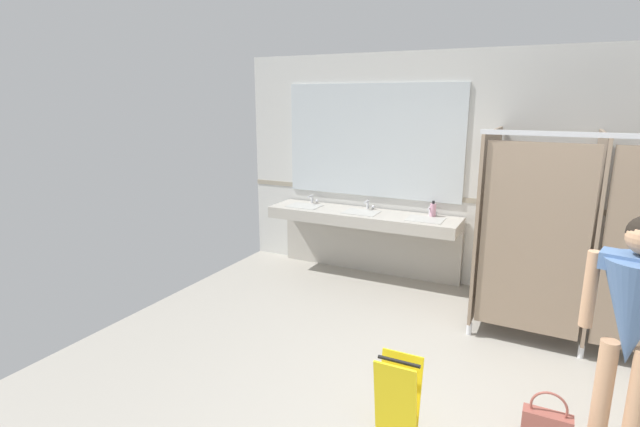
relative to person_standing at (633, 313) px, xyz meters
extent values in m
cube|color=silver|center=(-0.77, 2.59, 0.39)|extent=(7.14, 0.12, 2.75)
cube|color=#9E937F|center=(-0.77, 2.53, 0.07)|extent=(7.14, 0.01, 0.06)
cube|color=#B2ADA3|center=(-2.60, 2.23, -0.21)|extent=(2.39, 0.56, 0.14)
cube|color=#B2ADA3|center=(-2.60, 2.47, -0.63)|extent=(2.39, 0.08, 0.71)
cube|color=#ADADA8|center=(-3.40, 2.20, -0.19)|extent=(0.42, 0.31, 0.11)
cylinder|color=silver|center=(-3.40, 2.42, -0.08)|extent=(0.04, 0.04, 0.11)
cylinder|color=silver|center=(-3.40, 2.37, -0.04)|extent=(0.03, 0.11, 0.03)
sphere|color=silver|center=(-3.33, 2.43, -0.11)|extent=(0.04, 0.04, 0.04)
cube|color=#ADADA8|center=(-2.60, 2.20, -0.19)|extent=(0.42, 0.31, 0.11)
cylinder|color=silver|center=(-2.60, 2.42, -0.08)|extent=(0.04, 0.04, 0.11)
cylinder|color=silver|center=(-2.60, 2.37, -0.04)|extent=(0.03, 0.11, 0.03)
sphere|color=silver|center=(-2.53, 2.43, -0.11)|extent=(0.04, 0.04, 0.04)
cube|color=#ADADA8|center=(-1.81, 2.20, -0.19)|extent=(0.42, 0.31, 0.11)
cylinder|color=silver|center=(-1.81, 2.42, -0.08)|extent=(0.04, 0.04, 0.11)
cylinder|color=silver|center=(-1.81, 2.37, -0.04)|extent=(0.03, 0.11, 0.03)
sphere|color=silver|center=(-1.74, 2.43, -0.11)|extent=(0.04, 0.04, 0.04)
cube|color=silver|center=(-2.60, 2.52, 0.71)|extent=(2.29, 0.02, 1.40)
cube|color=#84705B|center=(-1.09, 1.85, 0.03)|extent=(0.03, 1.32, 1.79)
cylinder|color=silver|center=(-1.09, 1.25, -0.92)|extent=(0.05, 0.05, 0.12)
cube|color=#84705B|center=(-0.14, 1.85, 0.03)|extent=(0.03, 1.32, 1.79)
cylinder|color=silver|center=(-0.14, 1.25, -0.92)|extent=(0.05, 0.05, 0.12)
cube|color=#84705B|center=(-0.62, 1.22, 0.03)|extent=(0.87, 0.06, 1.69)
cylinder|color=tan|center=(0.09, -0.02, -0.60)|extent=(0.11, 0.11, 0.77)
cylinder|color=tan|center=(-0.09, 0.02, -0.60)|extent=(0.11, 0.11, 0.77)
cone|color=#4C6B99|center=(0.00, 0.00, 0.00)|extent=(0.48, 0.48, 0.66)
cylinder|color=tan|center=(-0.23, 0.05, 0.09)|extent=(0.08, 0.08, 0.49)
torus|color=#934C42|center=(-0.38, -0.08, -0.71)|extent=(0.23, 0.02, 0.23)
cylinder|color=#D899B2|center=(-1.77, 2.40, -0.06)|extent=(0.07, 0.07, 0.15)
cylinder|color=black|center=(-1.77, 2.40, 0.03)|extent=(0.03, 0.03, 0.04)
cube|color=yellow|center=(-1.27, -0.51, -0.69)|extent=(0.28, 0.10, 0.59)
cube|color=yellow|center=(-1.27, -0.42, -0.69)|extent=(0.28, 0.10, 0.59)
cylinder|color=black|center=(-1.27, -0.46, -0.41)|extent=(0.28, 0.02, 0.02)
cylinder|color=#B7BABF|center=(-1.33, -0.03, -0.98)|extent=(0.14, 0.14, 0.01)
camera|label=1|loc=(-0.48, -3.16, 1.23)|focal=26.95mm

